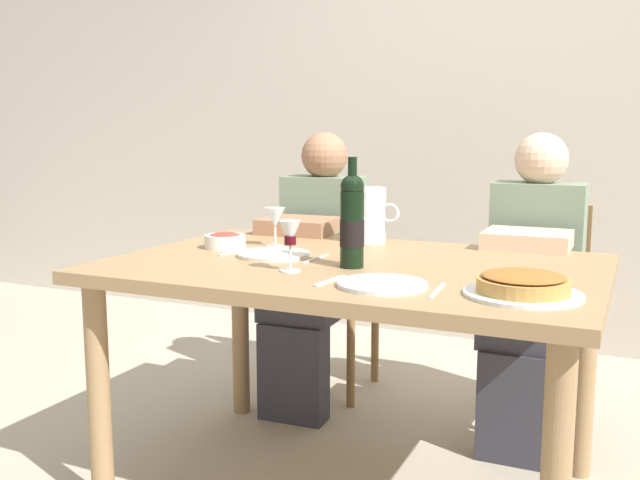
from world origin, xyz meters
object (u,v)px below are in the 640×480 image
(wine_bottle, at_px, (352,221))
(wine_glass_left_diner, at_px, (275,219))
(dinner_plate_right_setting, at_px, (382,284))
(diner_right, at_px, (532,280))
(water_pitcher, at_px, (370,218))
(salad_bowl, at_px, (225,240))
(chair_right, at_px, (539,297))
(baked_tart, at_px, (523,285))
(dining_table, at_px, (353,291))
(dinner_plate_left_setting, at_px, (274,254))
(diner_left, at_px, (314,261))
(wine_glass_right_diner, at_px, (290,236))
(chair_left, at_px, (334,278))

(wine_bottle, bearing_deg, wine_glass_left_diner, 148.22)
(dinner_plate_right_setting, height_order, diner_right, diner_right)
(water_pitcher, relative_size, diner_right, 0.17)
(salad_bowl, distance_m, chair_right, 1.31)
(dinner_plate_right_setting, bearing_deg, salad_bowl, 153.28)
(water_pitcher, relative_size, baked_tart, 0.69)
(dining_table, height_order, baked_tart, baked_tart)
(water_pitcher, bearing_deg, wine_glass_left_diner, -139.07)
(dinner_plate_left_setting, distance_m, dinner_plate_right_setting, 0.56)
(dining_table, bearing_deg, diner_left, 123.92)
(dining_table, distance_m, wine_glass_right_diner, 0.31)
(dining_table, bearing_deg, chair_right, 63.44)
(water_pitcher, xyz_separation_m, wine_glass_right_diner, (-0.02, -0.61, 0.01))
(baked_tart, distance_m, wine_glass_left_diner, 1.01)
(water_pitcher, relative_size, chair_right, 0.23)
(water_pitcher, height_order, wine_glass_right_diner, water_pitcher)
(wine_bottle, bearing_deg, diner_left, 122.42)
(wine_bottle, height_order, wine_glass_right_diner, wine_bottle)
(chair_right, bearing_deg, dinner_plate_right_setting, 77.67)
(wine_bottle, xyz_separation_m, dinner_plate_left_setting, (-0.30, 0.07, -0.13))
(dinner_plate_left_setting, relative_size, dinner_plate_right_setting, 1.00)
(dining_table, distance_m, water_pitcher, 0.44)
(water_pitcher, distance_m, salad_bowl, 0.53)
(dinner_plate_right_setting, relative_size, diner_right, 0.21)
(baked_tart, bearing_deg, water_pitcher, 135.19)
(wine_glass_right_diner, height_order, dinner_plate_left_setting, wine_glass_right_diner)
(baked_tart, bearing_deg, diner_right, 96.43)
(wine_bottle, xyz_separation_m, baked_tart, (0.53, -0.17, -0.11))
(water_pitcher, relative_size, wine_glass_left_diner, 1.46)
(wine_bottle, distance_m, baked_tart, 0.57)
(dining_table, height_order, wine_bottle, wine_bottle)
(water_pitcher, xyz_separation_m, diner_left, (-0.35, 0.27, -0.23))
(dinner_plate_left_setting, relative_size, chair_left, 0.27)
(wine_glass_left_diner, xyz_separation_m, dinner_plate_right_setting, (0.56, -0.46, -0.09))
(chair_right, bearing_deg, water_pitcher, 42.31)
(chair_left, bearing_deg, water_pitcher, 122.72)
(wine_glass_left_diner, bearing_deg, diner_left, 99.15)
(water_pitcher, distance_m, wine_glass_left_diner, 0.35)
(baked_tart, xyz_separation_m, salad_bowl, (-1.06, 0.31, 0.00))
(wine_bottle, xyz_separation_m, chair_left, (-0.48, 0.98, -0.40))
(diner_left, bearing_deg, chair_left, -90.46)
(wine_glass_right_diner, bearing_deg, chair_left, 107.03)
(dining_table, distance_m, wine_bottle, 0.25)
(dinner_plate_right_setting, xyz_separation_m, chair_right, (0.25, 1.19, -0.27))
(dinner_plate_right_setting, bearing_deg, dinner_plate_left_setting, 149.28)
(wine_glass_left_diner, height_order, dinner_plate_right_setting, wine_glass_left_diner)
(wine_glass_right_diner, xyz_separation_m, dinner_plate_left_setting, (-0.16, 0.20, -0.10))
(water_pitcher, xyz_separation_m, dinner_plate_left_setting, (-0.18, -0.40, -0.08))
(dining_table, xyz_separation_m, chair_right, (0.45, 0.90, -0.17))
(chair_left, bearing_deg, wine_glass_left_diner, 94.22)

